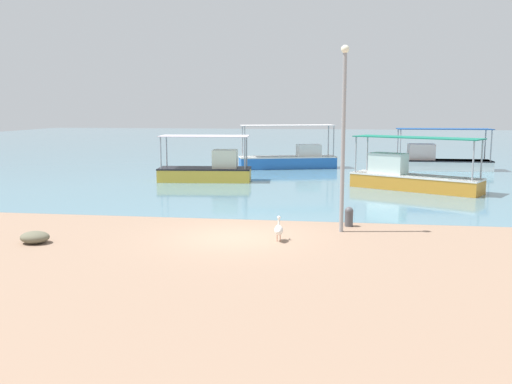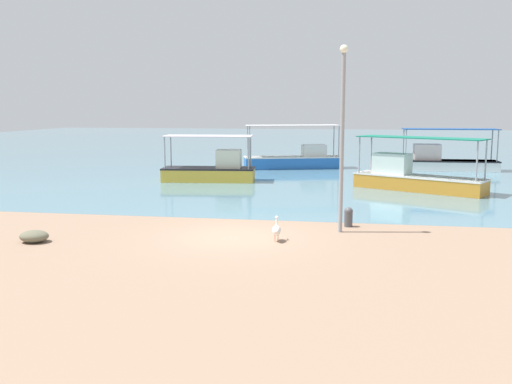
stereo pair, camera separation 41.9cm
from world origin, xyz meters
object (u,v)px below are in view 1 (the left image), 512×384
Objects in this scene: fishing_boat_near_right at (410,176)px; fishing_boat_center at (290,159)px; lamp_post at (343,130)px; fishing_boat_outer at (208,169)px; fishing_boat_far_left at (438,160)px; mooring_bollard at (349,216)px; net_pile at (35,237)px; pelican at (279,230)px.

fishing_boat_near_right is 11.91m from fishing_boat_center.
fishing_boat_center is 1.10× the size of lamp_post.
fishing_boat_far_left is at bearing 29.66° from fishing_boat_outer.
mooring_bollard is (3.83, -19.33, -0.30)m from fishing_boat_center.
lamp_post reaches higher than fishing_boat_near_right.
fishing_boat_far_left is 21.82m from lamp_post.
mooring_bollard is at bearing -107.68° from fishing_boat_far_left.
mooring_bollard is 10.69m from net_pile.
lamp_post is 8.83× the size of mooring_bollard.
lamp_post is at bearing -80.06° from fishing_boat_center.
fishing_boat_outer is 5.90× the size of net_pile.
fishing_boat_far_left is 1.02× the size of lamp_post.
fishing_boat_center is (4.08, 7.73, -0.01)m from fishing_boat_outer.
fishing_boat_center is at bearing 94.07° from pelican.
net_pile is at bearing -104.50° from fishing_boat_center.
fishing_boat_center is at bearing 75.50° from net_pile.
fishing_boat_outer is (-14.18, -8.07, 0.01)m from fishing_boat_far_left.
pelican is (5.64, -14.26, -0.31)m from fishing_boat_outer.
fishing_boat_outer is at bearing 82.82° from net_pile.
lamp_post reaches higher than net_pile.
fishing_boat_far_left is at bearing 1.93° from fishing_boat_center.
fishing_boat_far_left reaches higher than pelican.
fishing_boat_near_right is 19.09m from net_pile.
mooring_bollard is 0.77× the size of net_pile.
fishing_boat_near_right is 8.28× the size of pelican.
fishing_boat_near_right is at bearing 66.01° from pelican.
fishing_boat_near_right is at bearing -53.50° from fishing_boat_center.
net_pile is at bearing -133.54° from fishing_boat_near_right.
net_pile is at bearing -161.96° from lamp_post.
fishing_boat_near_right is 1.06× the size of lamp_post.
fishing_boat_center reaches higher than net_pile.
fishing_boat_center is at bearing 99.94° from lamp_post.
fishing_boat_center is 24.18m from net_pile.
lamp_post is 10.64m from net_pile.
fishing_boat_center reaches higher than mooring_bollard.
mooring_bollard is at bearing -108.48° from fishing_boat_near_right.
fishing_boat_near_right is 7.19× the size of net_pile.
fishing_boat_far_left is at bearing 69.08° from pelican.
fishing_boat_outer is at bearing 124.29° from mooring_bollard.
fishing_boat_near_right reaches higher than mooring_bollard.
fishing_boat_center is 9.74× the size of mooring_bollard.
fishing_boat_outer is 14.96m from lamp_post.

